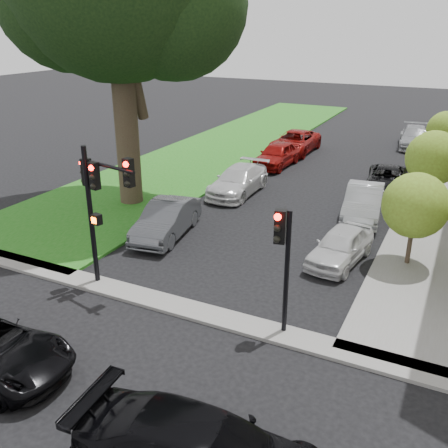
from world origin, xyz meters
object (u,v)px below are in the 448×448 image
at_px(car_parked_0, 341,246).
at_px(traffic_signal_secondary, 283,249).
at_px(traffic_signal_main, 98,193).
at_px(car_parked_2, 387,179).
at_px(car_parked_7, 277,155).
at_px(car_parked_6, 238,181).
at_px(car_parked_8, 295,142).
at_px(car_parked_5, 166,220).
at_px(car_parked_1, 364,202).
at_px(small_tree_c, 446,130).
at_px(small_tree_b, 434,158).
at_px(car_parked_4, 415,137).
at_px(small_tree_a, 416,206).

bearing_deg(car_parked_0, traffic_signal_secondary, -86.71).
bearing_deg(traffic_signal_main, car_parked_2, 65.64).
bearing_deg(car_parked_7, car_parked_6, -86.34).
bearing_deg(traffic_signal_secondary, car_parked_8, 107.70).
distance_m(traffic_signal_secondary, car_parked_6, 13.66).
height_order(traffic_signal_secondary, car_parked_5, traffic_signal_secondary).
bearing_deg(car_parked_1, small_tree_c, 70.43).
height_order(small_tree_b, car_parked_4, small_tree_b).
xyz_separation_m(traffic_signal_secondary, car_parked_4, (0.60, 27.79, -2.05)).
bearing_deg(car_parked_4, small_tree_a, -90.38).
bearing_deg(car_parked_8, small_tree_c, 3.24).
xyz_separation_m(car_parked_4, car_parked_7, (-7.47, -9.86, 0.03)).
height_order(small_tree_a, car_parked_1, small_tree_a).
bearing_deg(small_tree_b, traffic_signal_main, -125.44).
bearing_deg(car_parked_5, car_parked_2, 46.09).
distance_m(car_parked_5, car_parked_8, 17.23).
distance_m(car_parked_5, car_parked_6, 6.83).
relative_size(traffic_signal_main, car_parked_5, 1.08).
distance_m(small_tree_a, car_parked_6, 11.11).
relative_size(car_parked_6, car_parked_8, 0.91).
bearing_deg(car_parked_7, small_tree_b, -21.25).
bearing_deg(car_parked_1, car_parked_2, 80.10).
relative_size(small_tree_b, small_tree_c, 1.11).
relative_size(small_tree_b, car_parked_6, 0.79).
height_order(car_parked_0, car_parked_1, car_parked_1).
height_order(car_parked_0, car_parked_6, car_parked_6).
distance_m(small_tree_c, car_parked_5, 20.45).
xyz_separation_m(car_parked_2, car_parked_7, (-7.38, 1.96, 0.14)).
relative_size(traffic_signal_main, traffic_signal_secondary, 1.27).
xyz_separation_m(small_tree_a, car_parked_7, (-9.77, 11.38, -1.70)).
bearing_deg(small_tree_b, car_parked_1, -136.50).
bearing_deg(car_parked_5, car_parked_4, 62.02).
height_order(small_tree_a, traffic_signal_main, traffic_signal_main).
xyz_separation_m(traffic_signal_main, car_parked_4, (7.29, 27.75, -2.76)).
bearing_deg(car_parked_7, car_parked_8, 95.54).
xyz_separation_m(small_tree_c, car_parked_4, (-2.30, 5.21, -1.67)).
bearing_deg(car_parked_7, small_tree_c, 28.47).
xyz_separation_m(traffic_signal_main, car_parked_7, (-0.17, 17.89, -2.74)).
height_order(small_tree_c, car_parked_5, small_tree_c).
xyz_separation_m(traffic_signal_main, car_parked_0, (7.13, 5.63, -2.84)).
xyz_separation_m(car_parked_0, car_parked_6, (-7.23, 6.00, 0.05)).
bearing_deg(car_parked_6, small_tree_a, -28.67).
relative_size(small_tree_b, car_parked_0, 0.99).
distance_m(car_parked_2, car_parked_6, 8.48).
relative_size(small_tree_a, small_tree_c, 1.02).
bearing_deg(car_parked_8, traffic_signal_main, -88.71).
bearing_deg(car_parked_4, car_parked_0, -96.99).
height_order(car_parked_4, car_parked_5, car_parked_5).
height_order(car_parked_1, car_parked_6, car_parked_1).
distance_m(car_parked_2, car_parked_7, 7.64).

